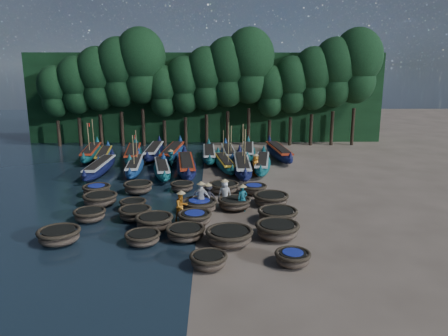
{
  "coord_description": "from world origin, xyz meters",
  "views": [
    {
      "loc": [
        0.95,
        -27.45,
        8.71
      ],
      "look_at": [
        1.64,
        3.74,
        1.3
      ],
      "focal_mm": 35.0,
      "sensor_mm": 36.0,
      "label": 1
    }
  ],
  "objects_px": {
    "long_boat_9": "(91,152)",
    "long_boat_17": "(279,152)",
    "coracle_20": "(97,190)",
    "long_boat_2": "(100,167)",
    "coracle_10": "(90,215)",
    "long_boat_7": "(242,166)",
    "long_boat_14": "(209,154)",
    "coracle_4": "(293,258)",
    "coracle_21": "(138,187)",
    "long_boat_13": "(173,152)",
    "coracle_14": "(278,215)",
    "long_boat_16": "(248,152)",
    "coracle_8": "(229,236)",
    "fisherman_2": "(181,206)",
    "coracle_16": "(133,204)",
    "long_boat_6": "(224,163)",
    "coracle_24": "(254,189)",
    "coracle_18": "(234,203)",
    "long_boat_11": "(133,154)",
    "fisherman_6": "(256,164)",
    "long_boat_12": "(154,151)",
    "coracle_23": "(224,187)",
    "fisherman_0": "(225,193)",
    "fisherman_3": "(208,196)",
    "fisherman_1": "(242,197)",
    "coracle_12": "(154,222)",
    "long_boat_3": "(135,166)",
    "coracle_3": "(209,260)",
    "coracle_15": "(100,199)",
    "long_boat_15": "(229,153)",
    "fisherman_5": "(171,159)",
    "coracle_19": "(271,199)",
    "long_boat_10": "(104,155)",
    "coracle_22": "(182,186)",
    "coracle_17": "(199,205)",
    "coracle_9": "(277,230)",
    "long_boat_5": "(186,165)",
    "long_boat_8": "(262,164)",
    "coracle_7": "(185,233)",
    "fisherman_4": "(201,196)",
    "coracle_6": "(143,238)"
  },
  "relations": [
    {
      "from": "coracle_10",
      "to": "coracle_20",
      "type": "xyz_separation_m",
      "value": [
        -0.93,
        5.07,
        0.02
      ]
    },
    {
      "from": "coracle_14",
      "to": "long_boat_7",
      "type": "height_order",
      "value": "long_boat_7"
    },
    {
      "from": "coracle_8",
      "to": "coracle_12",
      "type": "height_order",
      "value": "coracle_12"
    },
    {
      "from": "coracle_19",
      "to": "long_boat_10",
      "type": "height_order",
      "value": "long_boat_10"
    },
    {
      "from": "long_boat_7",
      "to": "long_boat_15",
      "type": "relative_size",
      "value": 1.17
    },
    {
      "from": "coracle_9",
      "to": "long_boat_5",
      "type": "bearing_deg",
      "value": 111.37
    },
    {
      "from": "long_boat_7",
      "to": "long_boat_14",
      "type": "relative_size",
      "value": 1.12
    },
    {
      "from": "coracle_12",
      "to": "long_boat_15",
      "type": "relative_size",
      "value": 0.3
    },
    {
      "from": "coracle_4",
      "to": "coracle_7",
      "type": "xyz_separation_m",
      "value": [
        -4.94,
        3.04,
        0.01
      ]
    },
    {
      "from": "coracle_17",
      "to": "long_boat_13",
      "type": "bearing_deg",
      "value": 100.98
    },
    {
      "from": "coracle_3",
      "to": "coracle_15",
      "type": "distance_m",
      "value": 11.34
    },
    {
      "from": "coracle_23",
      "to": "fisherman_0",
      "type": "relative_size",
      "value": 1.17
    },
    {
      "from": "long_boat_5",
      "to": "long_boat_8",
      "type": "height_order",
      "value": "long_boat_5"
    },
    {
      "from": "coracle_24",
      "to": "long_boat_2",
      "type": "distance_m",
      "value": 13.43
    },
    {
      "from": "fisherman_5",
      "to": "long_boat_16",
      "type": "bearing_deg",
      "value": 113.87
    },
    {
      "from": "coracle_12",
      "to": "long_boat_16",
      "type": "relative_size",
      "value": 0.28
    },
    {
      "from": "long_boat_12",
      "to": "coracle_9",
      "type": "bearing_deg",
      "value": -65.74
    },
    {
      "from": "fisherman_0",
      "to": "fisherman_6",
      "type": "xyz_separation_m",
      "value": [
        2.68,
        7.99,
        -0.02
      ]
    },
    {
      "from": "coracle_12",
      "to": "fisherman_5",
      "type": "relative_size",
      "value": 1.33
    },
    {
      "from": "coracle_7",
      "to": "coracle_23",
      "type": "xyz_separation_m",
      "value": [
        2.14,
        8.28,
        0.03
      ]
    },
    {
      "from": "long_boat_13",
      "to": "long_boat_16",
      "type": "distance_m",
      "value": 7.17
    },
    {
      "from": "coracle_10",
      "to": "coracle_21",
      "type": "height_order",
      "value": "coracle_21"
    },
    {
      "from": "coracle_4",
      "to": "coracle_7",
      "type": "relative_size",
      "value": 0.7
    },
    {
      "from": "long_boat_11",
      "to": "fisherman_6",
      "type": "relative_size",
      "value": 4.8
    },
    {
      "from": "coracle_8",
      "to": "coracle_10",
      "type": "distance_m",
      "value": 8.57
    },
    {
      "from": "long_boat_16",
      "to": "coracle_19",
      "type": "bearing_deg",
      "value": -83.87
    },
    {
      "from": "long_boat_13",
      "to": "coracle_24",
      "type": "bearing_deg",
      "value": -55.29
    },
    {
      "from": "coracle_8",
      "to": "coracle_16",
      "type": "bearing_deg",
      "value": 136.51
    },
    {
      "from": "long_boat_5",
      "to": "long_boat_8",
      "type": "xyz_separation_m",
      "value": [
        6.37,
        0.86,
        -0.06
      ]
    },
    {
      "from": "coracle_20",
      "to": "long_boat_2",
      "type": "height_order",
      "value": "long_boat_2"
    },
    {
      "from": "long_boat_17",
      "to": "fisherman_1",
      "type": "xyz_separation_m",
      "value": [
        -4.44,
        -15.43,
        0.31
      ]
    },
    {
      "from": "coracle_21",
      "to": "long_boat_13",
      "type": "bearing_deg",
      "value": 83.22
    },
    {
      "from": "coracle_18",
      "to": "coracle_20",
      "type": "relative_size",
      "value": 1.08
    },
    {
      "from": "coracle_12",
      "to": "long_boat_17",
      "type": "xyz_separation_m",
      "value": [
        9.38,
        18.41,
        0.13
      ]
    },
    {
      "from": "coracle_4",
      "to": "long_boat_3",
      "type": "xyz_separation_m",
      "value": [
        -10.06,
        17.56,
        0.15
      ]
    },
    {
      "from": "coracle_22",
      "to": "coracle_15",
      "type": "bearing_deg",
      "value": -148.85
    },
    {
      "from": "long_boat_12",
      "to": "fisherman_1",
      "type": "distance_m",
      "value": 17.88
    },
    {
      "from": "coracle_14",
      "to": "long_boat_16",
      "type": "bearing_deg",
      "value": 91.12
    },
    {
      "from": "coracle_16",
      "to": "long_boat_10",
      "type": "xyz_separation_m",
      "value": [
        -5.23,
        14.17,
        0.15
      ]
    },
    {
      "from": "coracle_21",
      "to": "long_boat_7",
      "type": "bearing_deg",
      "value": 37.2
    },
    {
      "from": "coracle_22",
      "to": "fisherman_2",
      "type": "xyz_separation_m",
      "value": [
        0.39,
        -5.85,
        0.51
      ]
    },
    {
      "from": "coracle_8",
      "to": "fisherman_2",
      "type": "bearing_deg",
      "value": 126.63
    },
    {
      "from": "coracle_15",
      "to": "coracle_6",
      "type": "bearing_deg",
      "value": -59.57
    },
    {
      "from": "long_boat_9",
      "to": "long_boat_17",
      "type": "distance_m",
      "value": 17.86
    },
    {
      "from": "coracle_12",
      "to": "fisherman_4",
      "type": "bearing_deg",
      "value": 50.81
    },
    {
      "from": "coracle_16",
      "to": "long_boat_6",
      "type": "xyz_separation_m",
      "value": [
        5.86,
        10.65,
        0.14
      ]
    },
    {
      "from": "fisherman_3",
      "to": "fisherman_6",
      "type": "height_order",
      "value": "fisherman_6"
    },
    {
      "from": "long_boat_7",
      "to": "long_boat_10",
      "type": "relative_size",
      "value": 1.2
    },
    {
      "from": "coracle_4",
      "to": "long_boat_17",
      "type": "distance_m",
      "value": 22.99
    },
    {
      "from": "coracle_8",
      "to": "long_boat_12",
      "type": "bearing_deg",
      "value": 107.14
    }
  ]
}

